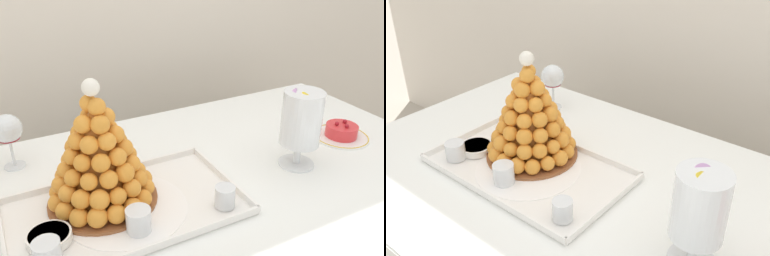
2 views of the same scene
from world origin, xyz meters
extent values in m
cylinder|color=brown|center=(0.70, 0.37, 0.36)|extent=(0.04, 0.04, 0.72)
cube|color=brown|center=(0.00, 0.00, 0.73)|extent=(1.53, 0.86, 0.02)
cube|color=white|center=(0.00, 0.00, 0.74)|extent=(1.59, 0.92, 0.00)
cube|color=white|center=(0.00, 0.46, 0.56)|extent=(1.59, 0.01, 0.35)
cube|color=white|center=(0.79, 0.00, 0.56)|extent=(0.01, 0.92, 0.35)
cube|color=white|center=(-0.22, -0.05, 0.74)|extent=(0.56, 0.33, 0.01)
cube|color=white|center=(-0.22, -0.21, 0.76)|extent=(0.56, 0.01, 0.02)
cube|color=white|center=(-0.22, 0.12, 0.76)|extent=(0.56, 0.01, 0.02)
cube|color=white|center=(-0.50, -0.05, 0.76)|extent=(0.01, 0.33, 0.02)
cube|color=white|center=(0.06, -0.05, 0.76)|extent=(0.01, 0.33, 0.02)
cylinder|color=white|center=(-0.22, -0.05, 0.75)|extent=(0.30, 0.30, 0.00)
cylinder|color=brown|center=(-0.26, 0.01, 0.75)|extent=(0.27, 0.27, 0.01)
cone|color=#C17025|center=(-0.26, 0.01, 0.89)|extent=(0.19, 0.19, 0.27)
sphere|color=orange|center=(-0.15, 0.01, 0.78)|extent=(0.05, 0.05, 0.05)
sphere|color=orange|center=(-0.16, 0.05, 0.78)|extent=(0.04, 0.04, 0.04)
sphere|color=orange|center=(-0.18, 0.09, 0.78)|extent=(0.04, 0.04, 0.04)
sphere|color=orange|center=(-0.22, 0.11, 0.78)|extent=(0.04, 0.04, 0.04)
sphere|color=orange|center=(-0.26, 0.12, 0.78)|extent=(0.04, 0.04, 0.04)
sphere|color=orange|center=(-0.30, 0.11, 0.78)|extent=(0.05, 0.05, 0.05)
sphere|color=orange|center=(-0.33, 0.09, 0.78)|extent=(0.04, 0.04, 0.04)
sphere|color=orange|center=(-0.36, 0.05, 0.78)|extent=(0.04, 0.04, 0.04)
sphere|color=orange|center=(-0.37, 0.01, 0.78)|extent=(0.04, 0.04, 0.04)
sphere|color=orange|center=(-0.36, -0.03, 0.78)|extent=(0.04, 0.04, 0.04)
sphere|color=orange|center=(-0.33, -0.07, 0.78)|extent=(0.04, 0.04, 0.04)
sphere|color=orange|center=(-0.30, -0.09, 0.78)|extent=(0.05, 0.05, 0.05)
sphere|color=orange|center=(-0.26, -0.10, 0.78)|extent=(0.05, 0.05, 0.05)
sphere|color=orange|center=(-0.22, -0.09, 0.78)|extent=(0.05, 0.05, 0.05)
sphere|color=orange|center=(-0.18, -0.07, 0.78)|extent=(0.04, 0.04, 0.04)
sphere|color=orange|center=(-0.16, -0.03, 0.78)|extent=(0.04, 0.04, 0.04)
sphere|color=orange|center=(-0.17, 0.04, 0.82)|extent=(0.05, 0.05, 0.05)
sphere|color=orange|center=(-0.19, 0.08, 0.82)|extent=(0.05, 0.05, 0.05)
sphere|color=orange|center=(-0.23, 0.10, 0.82)|extent=(0.04, 0.04, 0.04)
sphere|color=orange|center=(-0.27, 0.10, 0.82)|extent=(0.04, 0.04, 0.04)
sphere|color=orange|center=(-0.31, 0.09, 0.82)|extent=(0.05, 0.05, 0.05)
sphere|color=orange|center=(-0.34, 0.06, 0.82)|extent=(0.04, 0.04, 0.04)
sphere|color=orange|center=(-0.35, 0.02, 0.82)|extent=(0.05, 0.05, 0.05)
sphere|color=orange|center=(-0.34, -0.02, 0.82)|extent=(0.04, 0.04, 0.04)
sphere|color=orange|center=(-0.32, -0.06, 0.82)|extent=(0.05, 0.05, 0.05)
sphere|color=orange|center=(-0.29, -0.08, 0.82)|extent=(0.05, 0.05, 0.05)
sphere|color=orange|center=(-0.25, -0.08, 0.82)|extent=(0.04, 0.04, 0.04)
sphere|color=orange|center=(-0.21, -0.07, 0.82)|extent=(0.04, 0.04, 0.04)
sphere|color=orange|center=(-0.18, -0.04, 0.82)|extent=(0.04, 0.04, 0.04)
sphere|color=orange|center=(-0.16, 0.00, 0.82)|extent=(0.04, 0.04, 0.04)
sphere|color=orange|center=(-0.20, 0.06, 0.86)|extent=(0.04, 0.04, 0.04)
sphere|color=orange|center=(-0.23, 0.08, 0.86)|extent=(0.05, 0.05, 0.05)
sphere|color=orange|center=(-0.28, 0.08, 0.86)|extent=(0.04, 0.04, 0.04)
sphere|color=orange|center=(-0.31, 0.06, 0.86)|extent=(0.04, 0.04, 0.04)
sphere|color=orange|center=(-0.33, 0.02, 0.86)|extent=(0.04, 0.04, 0.04)
sphere|color=orange|center=(-0.33, -0.02, 0.86)|extent=(0.04, 0.04, 0.04)
sphere|color=orange|center=(-0.30, -0.05, 0.86)|extent=(0.04, 0.04, 0.04)
sphere|color=orange|center=(-0.26, -0.07, 0.86)|extent=(0.04, 0.04, 0.04)
sphere|color=orange|center=(-0.22, -0.06, 0.86)|extent=(0.05, 0.05, 0.05)
sphere|color=orange|center=(-0.19, -0.02, 0.85)|extent=(0.04, 0.04, 0.04)
sphere|color=orange|center=(-0.18, 0.02, 0.86)|extent=(0.04, 0.04, 0.04)
sphere|color=orange|center=(-0.23, 0.06, 0.89)|extent=(0.04, 0.04, 0.04)
sphere|color=orange|center=(-0.27, 0.07, 0.89)|extent=(0.05, 0.05, 0.05)
sphere|color=orange|center=(-0.30, 0.05, 0.90)|extent=(0.04, 0.04, 0.04)
sphere|color=orange|center=(-0.32, 0.01, 0.89)|extent=(0.04, 0.04, 0.04)
sphere|color=orange|center=(-0.30, -0.03, 0.89)|extent=(0.04, 0.04, 0.04)
sphere|color=orange|center=(-0.27, -0.05, 0.89)|extent=(0.04, 0.04, 0.04)
sphere|color=orange|center=(-0.23, -0.04, 0.89)|extent=(0.04, 0.04, 0.04)
sphere|color=orange|center=(-0.20, -0.01, 0.89)|extent=(0.04, 0.04, 0.04)
sphere|color=orange|center=(-0.20, 0.03, 0.89)|extent=(0.05, 0.05, 0.05)
sphere|color=orange|center=(-0.25, 0.05, 0.93)|extent=(0.04, 0.04, 0.04)
sphere|color=orange|center=(-0.29, 0.04, 0.93)|extent=(0.04, 0.04, 0.04)
sphere|color=orange|center=(-0.30, 0.01, 0.93)|extent=(0.04, 0.04, 0.04)
sphere|color=orange|center=(-0.28, -0.03, 0.93)|extent=(0.04, 0.04, 0.04)
sphere|color=orange|center=(-0.24, -0.03, 0.93)|extent=(0.04, 0.04, 0.04)
sphere|color=orange|center=(-0.22, -0.01, 0.93)|extent=(0.04, 0.04, 0.04)
sphere|color=orange|center=(-0.22, 0.03, 0.93)|extent=(0.04, 0.04, 0.04)
sphere|color=orange|center=(-0.26, 0.04, 0.97)|extent=(0.04, 0.04, 0.04)
sphere|color=orange|center=(-0.29, 0.00, 0.97)|extent=(0.04, 0.04, 0.04)
sphere|color=orange|center=(-0.25, -0.02, 0.97)|extent=(0.04, 0.04, 0.04)
sphere|color=orange|center=(-0.23, 0.01, 0.97)|extent=(0.04, 0.04, 0.04)
sphere|color=orange|center=(-0.26, 0.02, 1.01)|extent=(0.04, 0.04, 0.04)
sphere|color=orange|center=(-0.25, 0.00, 1.01)|extent=(0.04, 0.04, 0.04)
sphere|color=white|center=(-0.26, 0.01, 1.05)|extent=(0.04, 0.04, 0.04)
cylinder|color=silver|center=(-0.42, -0.14, 0.78)|extent=(0.06, 0.06, 0.05)
cylinder|color=#EAC166|center=(-0.42, -0.14, 0.78)|extent=(0.05, 0.05, 0.02)
sphere|color=brown|center=(-0.42, -0.15, 0.79)|extent=(0.02, 0.02, 0.02)
cylinder|color=silver|center=(-0.22, -0.14, 0.78)|extent=(0.06, 0.06, 0.06)
cylinder|color=brown|center=(-0.22, -0.14, 0.76)|extent=(0.05, 0.05, 0.02)
cylinder|color=#8C603D|center=(-0.22, -0.14, 0.78)|extent=(0.05, 0.05, 0.02)
sphere|color=brown|center=(-0.22, -0.14, 0.79)|extent=(0.02, 0.02, 0.02)
cylinder|color=silver|center=(0.00, -0.15, 0.78)|extent=(0.05, 0.05, 0.05)
cylinder|color=brown|center=(0.00, -0.15, 0.76)|extent=(0.05, 0.05, 0.02)
cylinder|color=#8C603D|center=(0.00, -0.15, 0.78)|extent=(0.05, 0.05, 0.02)
sphere|color=brown|center=(-0.01, -0.15, 0.79)|extent=(0.01, 0.01, 0.01)
cylinder|color=white|center=(-0.40, -0.08, 0.76)|extent=(0.10, 0.10, 0.02)
cylinder|color=#F2CC59|center=(-0.40, -0.08, 0.77)|extent=(0.09, 0.09, 0.00)
cylinder|color=white|center=(0.30, -0.07, 0.74)|extent=(0.10, 0.10, 0.01)
cylinder|color=white|center=(0.30, -0.07, 0.78)|extent=(0.02, 0.02, 0.06)
cylinder|color=white|center=(0.30, -0.07, 0.89)|extent=(0.11, 0.11, 0.16)
cylinder|color=#F9A54C|center=(0.33, -0.08, 0.83)|extent=(0.04, 0.04, 0.04)
cylinder|color=yellow|center=(0.30, -0.05, 0.83)|extent=(0.04, 0.04, 0.04)
cylinder|color=#F9A54C|center=(0.27, -0.08, 0.83)|extent=(0.05, 0.04, 0.05)
cylinder|color=#D199D8|center=(0.30, -0.09, 0.83)|extent=(0.05, 0.04, 0.04)
cylinder|color=#72B2E0|center=(0.31, -0.06, 0.84)|extent=(0.05, 0.05, 0.04)
cylinder|color=#72B2E0|center=(0.29, -0.07, 0.84)|extent=(0.05, 0.04, 0.05)
cylinder|color=yellow|center=(0.30, -0.10, 0.84)|extent=(0.05, 0.05, 0.05)
cylinder|color=#72B2E0|center=(0.31, -0.04, 0.86)|extent=(0.05, 0.04, 0.04)
cylinder|color=#F9A54C|center=(0.28, -0.07, 0.86)|extent=(0.04, 0.04, 0.04)
cylinder|color=#F9A54C|center=(0.31, -0.10, 0.86)|extent=(0.05, 0.05, 0.03)
cylinder|color=brown|center=(0.30, -0.06, 0.88)|extent=(0.06, 0.04, 0.06)
cylinder|color=pink|center=(0.28, -0.08, 0.88)|extent=(0.05, 0.04, 0.04)
cylinder|color=yellow|center=(0.30, -0.09, 0.88)|extent=(0.06, 0.04, 0.06)
cylinder|color=#9ED860|center=(0.32, -0.07, 0.88)|extent=(0.06, 0.04, 0.06)
cylinder|color=yellow|center=(0.28, -0.06, 0.90)|extent=(0.04, 0.04, 0.03)
cylinder|color=#D199D8|center=(0.29, -0.09, 0.90)|extent=(0.05, 0.04, 0.05)
cylinder|color=#72B2E0|center=(0.30, -0.08, 0.90)|extent=(0.05, 0.04, 0.05)
cylinder|color=#D199D8|center=(0.31, -0.06, 0.90)|extent=(0.05, 0.04, 0.05)
cylinder|color=#72B2E0|center=(0.28, -0.07, 0.92)|extent=(0.05, 0.04, 0.05)
cylinder|color=#9ED860|center=(0.30, -0.10, 0.92)|extent=(0.04, 0.04, 0.05)
cylinder|color=#D199D8|center=(0.31, -0.08, 0.92)|extent=(0.05, 0.04, 0.05)
cylinder|color=#E54C47|center=(0.30, -0.06, 0.92)|extent=(0.05, 0.04, 0.05)
cylinder|color=yellow|center=(0.27, -0.08, 0.93)|extent=(0.05, 0.05, 0.05)
cylinder|color=#72B2E0|center=(0.32, -0.09, 0.93)|extent=(0.05, 0.04, 0.03)
cylinder|color=#E54C47|center=(0.32, -0.06, 0.93)|extent=(0.06, 0.04, 0.06)
cylinder|color=#F9A54C|center=(0.29, -0.05, 0.93)|extent=(0.05, 0.04, 0.05)
cylinder|color=yellow|center=(0.29, -0.08, 0.95)|extent=(0.04, 0.04, 0.04)
cylinder|color=#9ED860|center=(0.32, -0.07, 0.95)|extent=(0.04, 0.04, 0.03)
cylinder|color=#D199D8|center=(0.29, -0.06, 0.95)|extent=(0.06, 0.04, 0.05)
cylinder|color=white|center=(0.54, -0.01, 0.74)|extent=(0.18, 0.18, 0.01)
torus|color=gold|center=(0.54, -0.01, 0.75)|extent=(0.18, 0.18, 0.00)
cylinder|color=red|center=(0.54, -0.01, 0.77)|extent=(0.10, 0.10, 0.04)
sphere|color=#A51923|center=(0.56, 0.00, 0.79)|extent=(0.01, 0.01, 0.01)
sphere|color=#A51923|center=(0.53, 0.00, 0.79)|extent=(0.01, 0.01, 0.01)
sphere|color=#A51923|center=(0.54, -0.03, 0.79)|extent=(0.01, 0.01, 0.01)
cylinder|color=silver|center=(-0.43, 0.30, 0.74)|extent=(0.06, 0.06, 0.00)
cylinder|color=silver|center=(-0.43, 0.30, 0.79)|extent=(0.01, 0.01, 0.08)
sphere|color=silver|center=(-0.43, 0.30, 0.86)|extent=(0.08, 0.08, 0.08)
cylinder|color=maroon|center=(-0.43, 0.30, 0.85)|extent=(0.06, 0.06, 0.03)
camera|label=1|loc=(-0.45, -0.83, 1.36)|focal=37.98mm
camera|label=2|loc=(0.53, -0.75, 1.44)|focal=40.37mm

